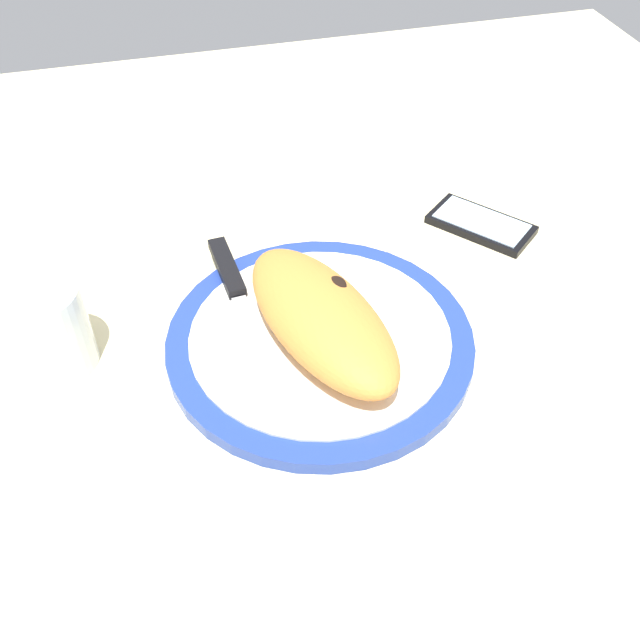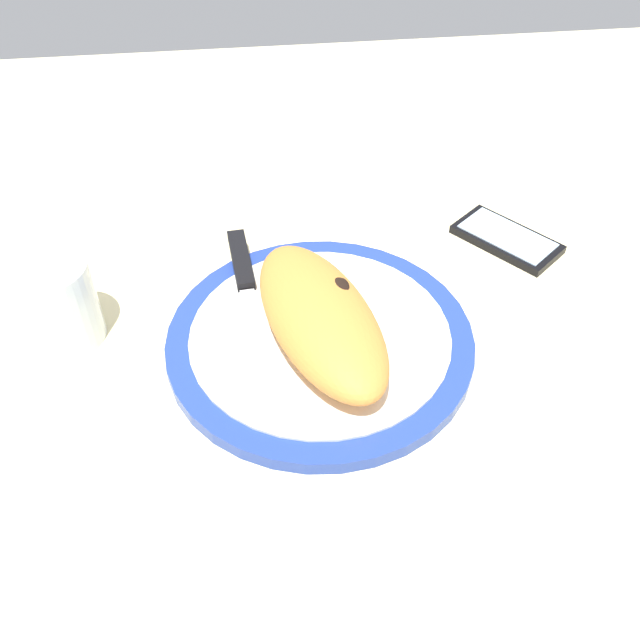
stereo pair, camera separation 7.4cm
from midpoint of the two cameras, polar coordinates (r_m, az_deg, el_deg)
ground_plane at (r=77.34cm, az=2.72°, el=-2.99°), size 150.00×150.00×3.00cm
plate at (r=75.61cm, az=2.78°, el=-1.75°), size 31.90×31.90×1.86cm
calzone at (r=72.50cm, az=2.87°, el=0.02°), size 25.48×15.99×5.67cm
fork at (r=77.32cm, az=9.11°, el=0.11°), size 15.74×3.41×0.40cm
knife at (r=80.40cm, az=-3.30°, el=3.01°), size 24.61×3.96×1.20cm
smartphone at (r=92.79cm, az=16.66°, el=6.01°), size 13.75×12.93×1.16cm
water_glass at (r=77.89cm, az=-17.26°, el=0.80°), size 7.99×7.99×9.55cm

